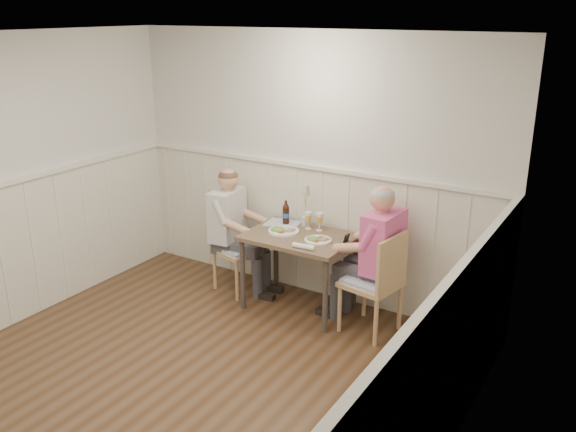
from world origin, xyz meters
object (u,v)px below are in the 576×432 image
at_px(chair_right, 377,280).
at_px(chair_left, 235,244).
at_px(beer_bottle, 286,214).
at_px(grass_vase, 305,207).
at_px(diner_cream, 231,239).
at_px(man_in_pink, 377,269).
at_px(dining_table, 299,245).

xyz_separation_m(chair_right, chair_left, (-1.61, 0.11, -0.04)).
relative_size(beer_bottle, grass_vase, 0.55).
bearing_deg(chair_right, diner_cream, 176.78).
relative_size(chair_right, beer_bottle, 3.96).
bearing_deg(beer_bottle, grass_vase, 15.47).
relative_size(chair_right, man_in_pink, 0.70).
distance_m(man_in_pink, grass_vase, 0.98).
relative_size(man_in_pink, diner_cream, 1.05).
xyz_separation_m(dining_table, grass_vase, (-0.09, 0.25, 0.29)).
height_order(dining_table, chair_right, chair_right).
relative_size(chair_left, grass_vase, 2.02).
distance_m(chair_right, man_in_pink, 0.13).
bearing_deg(beer_bottle, diner_cream, -162.09).
bearing_deg(chair_left, grass_vase, 16.90).
distance_m(diner_cream, beer_bottle, 0.66).
bearing_deg(dining_table, beer_bottle, 142.88).
xyz_separation_m(chair_left, grass_vase, (0.69, 0.21, 0.47)).
bearing_deg(diner_cream, chair_left, 24.59).
height_order(man_in_pink, grass_vase, man_in_pink).
height_order(chair_left, diner_cream, diner_cream).
height_order(man_in_pink, beer_bottle, man_in_pink).
bearing_deg(diner_cream, dining_table, -1.91).
xyz_separation_m(diner_cream, grass_vase, (0.73, 0.23, 0.41)).
height_order(chair_left, beer_bottle, beer_bottle).
xyz_separation_m(chair_right, man_in_pink, (-0.04, 0.11, 0.05)).
xyz_separation_m(man_in_pink, beer_bottle, (-1.06, 0.16, 0.28)).
relative_size(diner_cream, grass_vase, 2.94).
bearing_deg(chair_right, beer_bottle, 166.23).
bearing_deg(chair_left, dining_table, -3.23).
bearing_deg(beer_bottle, man_in_pink, -8.81).
bearing_deg(grass_vase, diner_cream, -162.69).
bearing_deg(grass_vase, man_in_pink, -13.74).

